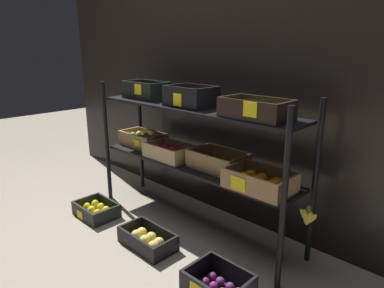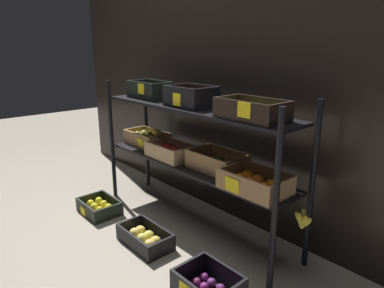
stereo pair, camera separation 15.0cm
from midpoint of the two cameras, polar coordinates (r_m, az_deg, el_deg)
ground_plane at (r=2.52m, az=-1.75°, el=-13.20°), size 10.00×10.00×0.00m
storefront_wall at (r=2.49m, az=4.30°, el=10.09°), size 4.00×0.12×1.95m
display_rack at (r=2.27m, az=-1.64°, el=0.94°), size 1.71×0.37×0.99m
crate_ground_lemon at (r=2.73m, az=-17.33°, el=-10.61°), size 0.32×0.24×0.10m
crate_ground_apple_gold at (r=2.28m, az=-9.44°, el=-15.62°), size 0.38×0.21×0.11m
crate_ground_plum at (r=1.88m, az=1.91°, el=-23.01°), size 0.32×0.26×0.13m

